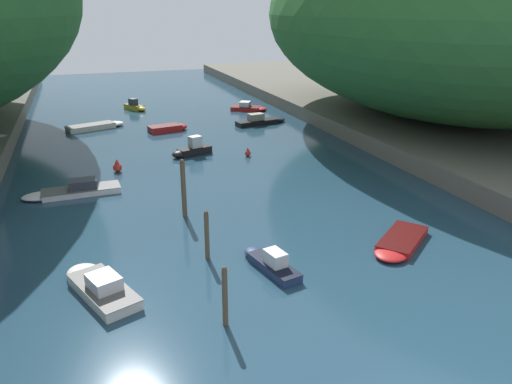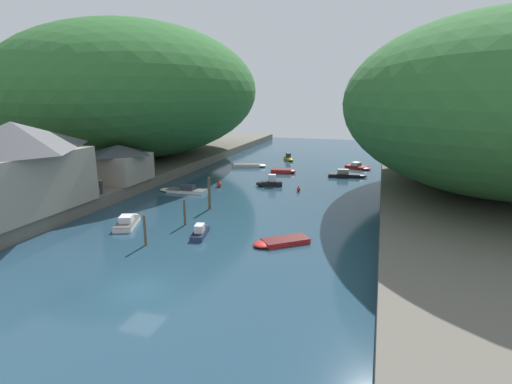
{
  "view_description": "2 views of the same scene",
  "coord_description": "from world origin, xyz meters",
  "px_view_note": "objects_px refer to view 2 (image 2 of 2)",
  "views": [
    {
      "loc": [
        -8.75,
        -9.63,
        12.4
      ],
      "look_at": [
        0.51,
        16.76,
        1.95
      ],
      "focal_mm": 35.0,
      "sensor_mm": 36.0,
      "label": 1
    },
    {
      "loc": [
        14.64,
        -20.87,
        12.78
      ],
      "look_at": [
        1.75,
        20.3,
        2.1
      ],
      "focal_mm": 28.0,
      "sensor_mm": 36.0,
      "label": 2
    }
  ],
  "objects_px": {
    "boathouse_shed": "(119,162)",
    "boat_yellow_tender": "(269,183)",
    "boat_far_upstream": "(201,231)",
    "boat_far_right_bank": "(183,190)",
    "person_on_quay": "(101,186)",
    "waterfront_building": "(16,166)",
    "boat_moored_right": "(347,175)",
    "boat_open_rowboat": "(284,171)",
    "boat_navy_launch": "(279,242)",
    "boat_near_quay": "(250,165)",
    "boat_mid_channel": "(128,221)",
    "channel_buoy_near": "(299,189)",
    "boat_cabin_cruiser": "(359,167)",
    "boat_small_dinghy": "(289,158)",
    "channel_buoy_far": "(219,184)"
  },
  "relations": [
    {
      "from": "boat_open_rowboat",
      "to": "boat_moored_right",
      "type": "bearing_deg",
      "value": 77.81
    },
    {
      "from": "boat_moored_right",
      "to": "boat_near_quay",
      "type": "xyz_separation_m",
      "value": [
        -17.4,
        3.81,
        -0.1
      ]
    },
    {
      "from": "boathouse_shed",
      "to": "boat_cabin_cruiser",
      "type": "relative_size",
      "value": 1.45
    },
    {
      "from": "boat_navy_launch",
      "to": "boat_far_upstream",
      "type": "relative_size",
      "value": 1.15
    },
    {
      "from": "boat_yellow_tender",
      "to": "boat_cabin_cruiser",
      "type": "bearing_deg",
      "value": -51.1
    },
    {
      "from": "boat_mid_channel",
      "to": "boat_cabin_cruiser",
      "type": "relative_size",
      "value": 1.14
    },
    {
      "from": "boathouse_shed",
      "to": "waterfront_building",
      "type": "bearing_deg",
      "value": -91.65
    },
    {
      "from": "boat_open_rowboat",
      "to": "boat_moored_right",
      "type": "xyz_separation_m",
      "value": [
        10.28,
        -0.24,
        0.06
      ]
    },
    {
      "from": "boat_yellow_tender",
      "to": "channel_buoy_far",
      "type": "distance_m",
      "value": 7.08
    },
    {
      "from": "waterfront_building",
      "to": "boat_navy_launch",
      "type": "distance_m",
      "value": 26.06
    },
    {
      "from": "boat_far_right_bank",
      "to": "boat_near_quay",
      "type": "bearing_deg",
      "value": -9.65
    },
    {
      "from": "boat_near_quay",
      "to": "channel_buoy_near",
      "type": "distance_m",
      "value": 19.47
    },
    {
      "from": "boathouse_shed",
      "to": "channel_buoy_near",
      "type": "bearing_deg",
      "value": 17.84
    },
    {
      "from": "boat_mid_channel",
      "to": "boat_far_upstream",
      "type": "bearing_deg",
      "value": -24.85
    },
    {
      "from": "boat_cabin_cruiser",
      "to": "boat_near_quay",
      "type": "bearing_deg",
      "value": -47.25
    },
    {
      "from": "boat_mid_channel",
      "to": "channel_buoy_near",
      "type": "distance_m",
      "value": 23.18
    },
    {
      "from": "boat_moored_right",
      "to": "boat_open_rowboat",
      "type": "bearing_deg",
      "value": -100.75
    },
    {
      "from": "waterfront_building",
      "to": "boat_yellow_tender",
      "type": "bearing_deg",
      "value": 52.84
    },
    {
      "from": "boathouse_shed",
      "to": "boat_yellow_tender",
      "type": "bearing_deg",
      "value": 27.04
    },
    {
      "from": "boat_cabin_cruiser",
      "to": "boat_small_dinghy",
      "type": "height_order",
      "value": "boat_small_dinghy"
    },
    {
      "from": "boathouse_shed",
      "to": "channel_buoy_far",
      "type": "bearing_deg",
      "value": 29.77
    },
    {
      "from": "boat_cabin_cruiser",
      "to": "channel_buoy_far",
      "type": "distance_m",
      "value": 27.06
    },
    {
      "from": "boat_cabin_cruiser",
      "to": "boat_navy_launch",
      "type": "bearing_deg",
      "value": 23.67
    },
    {
      "from": "boat_navy_launch",
      "to": "boat_cabin_cruiser",
      "type": "height_order",
      "value": "boat_cabin_cruiser"
    },
    {
      "from": "boat_yellow_tender",
      "to": "person_on_quay",
      "type": "xyz_separation_m",
      "value": [
        -15.71,
        -15.85,
        1.97
      ]
    },
    {
      "from": "boat_far_upstream",
      "to": "boat_far_right_bank",
      "type": "relative_size",
      "value": 0.66
    },
    {
      "from": "boat_far_right_bank",
      "to": "person_on_quay",
      "type": "relative_size",
      "value": 3.9
    },
    {
      "from": "waterfront_building",
      "to": "channel_buoy_far",
      "type": "bearing_deg",
      "value": 61.32
    },
    {
      "from": "boat_open_rowboat",
      "to": "channel_buoy_near",
      "type": "bearing_deg",
      "value": 11.32
    },
    {
      "from": "boat_moored_right",
      "to": "boat_small_dinghy",
      "type": "height_order",
      "value": "boat_small_dinghy"
    },
    {
      "from": "boat_navy_launch",
      "to": "boat_yellow_tender",
      "type": "relative_size",
      "value": 1.3
    },
    {
      "from": "boathouse_shed",
      "to": "boat_small_dinghy",
      "type": "relative_size",
      "value": 1.9
    },
    {
      "from": "waterfront_building",
      "to": "channel_buoy_near",
      "type": "xyz_separation_m",
      "value": [
        23.0,
        22.34,
        -5.72
      ]
    },
    {
      "from": "boathouse_shed",
      "to": "person_on_quay",
      "type": "bearing_deg",
      "value": -71.65
    },
    {
      "from": "boat_near_quay",
      "to": "boat_yellow_tender",
      "type": "bearing_deg",
      "value": 9.34
    },
    {
      "from": "waterfront_building",
      "to": "boat_far_right_bank",
      "type": "distance_m",
      "value": 20.03
    },
    {
      "from": "boat_moored_right",
      "to": "boat_cabin_cruiser",
      "type": "bearing_deg",
      "value": 161.72
    },
    {
      "from": "boat_cabin_cruiser",
      "to": "waterfront_building",
      "type": "bearing_deg",
      "value": -5.17
    },
    {
      "from": "boat_far_right_bank",
      "to": "boat_moored_right",
      "type": "bearing_deg",
      "value": -52.53
    },
    {
      "from": "boat_open_rowboat",
      "to": "person_on_quay",
      "type": "xyz_separation_m",
      "value": [
        -15.53,
        -25.77,
        2.16
      ]
    },
    {
      "from": "boat_cabin_cruiser",
      "to": "channel_buoy_near",
      "type": "distance_m",
      "value": 20.65
    },
    {
      "from": "boat_mid_channel",
      "to": "boat_far_upstream",
      "type": "distance_m",
      "value": 8.24
    },
    {
      "from": "boat_far_upstream",
      "to": "channel_buoy_far",
      "type": "bearing_deg",
      "value": 95.48
    },
    {
      "from": "boat_mid_channel",
      "to": "boat_cabin_cruiser",
      "type": "distance_m",
      "value": 43.36
    },
    {
      "from": "boat_open_rowboat",
      "to": "boat_near_quay",
      "type": "xyz_separation_m",
      "value": [
        -7.12,
        3.58,
        -0.04
      ]
    },
    {
      "from": "boat_navy_launch",
      "to": "boat_yellow_tender",
      "type": "distance_m",
      "value": 22.47
    },
    {
      "from": "boathouse_shed",
      "to": "person_on_quay",
      "type": "distance_m",
      "value": 7.22
    },
    {
      "from": "boat_navy_launch",
      "to": "waterfront_building",
      "type": "bearing_deg",
      "value": 57.57
    },
    {
      "from": "boat_yellow_tender",
      "to": "channel_buoy_far",
      "type": "relative_size",
      "value": 3.72
    },
    {
      "from": "waterfront_building",
      "to": "boat_moored_right",
      "type": "distance_m",
      "value": 44.63
    }
  ]
}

